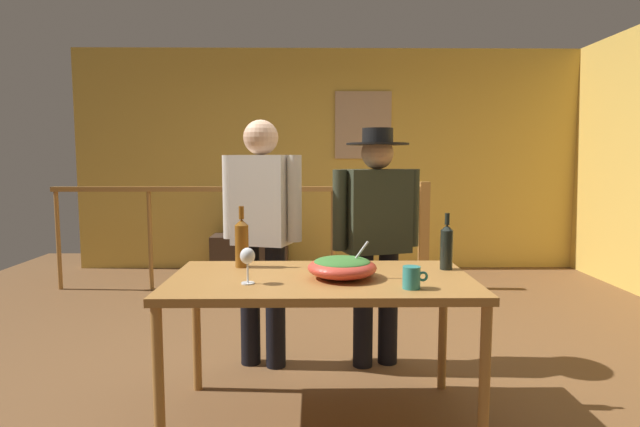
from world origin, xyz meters
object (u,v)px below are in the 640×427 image
Objects in this scene: tv_console at (250,254)px; person_standing_left at (262,224)px; wine_bottle_amber at (242,242)px; wine_bottle_dark at (447,246)px; wine_glass at (248,258)px; framed_picture at (363,125)px; salad_bowl at (342,266)px; stair_railing at (301,219)px; serving_table at (321,290)px; mug_teal at (412,277)px; person_standing_right at (377,227)px; flat_screen_tv at (249,215)px.

person_standing_left is at bearing -81.38° from tv_console.
wine_bottle_dark is at bearing -3.91° from wine_bottle_amber.
wine_bottle_amber is at bearing 101.69° from wine_glass.
framed_picture is 2.34× the size of salad_bowl.
stair_railing is at bearing 108.12° from wine_bottle_dark.
serving_table is at bearing 22.28° from wine_glass.
framed_picture reaches higher than mug_teal.
wine_bottle_amber is at bearing 150.45° from serving_table.
framed_picture is 0.90× the size of tv_console.
framed_picture reaches higher than wine_bottle_dark.
salad_bowl is (0.28, -2.82, 0.08)m from stair_railing.
framed_picture is 0.21× the size of stair_railing.
person_standing_right is (0.27, 0.77, 0.10)m from salad_bowl.
wine_bottle_amber reaches higher than mug_teal.
flat_screen_tv is 0.32× the size of person_standing_right.
person_standing_right is (-0.20, -3.08, -0.85)m from framed_picture.
framed_picture is at bearing 76.86° from wine_glass.
wine_bottle_dark is (0.68, 0.17, 0.20)m from serving_table.
framed_picture is 1.63× the size of flat_screen_tv.
wine_glass is 0.11× the size of person_standing_right.
serving_table is 0.54m from wine_bottle_amber.
tv_console is 3.65m from serving_table.
flat_screen_tv is 1.44× the size of salad_bowl.
person_standing_right is (0.73, 0.89, 0.03)m from wine_glass.
tv_console is at bearing 107.79° from mug_teal.
stair_railing is at bearing 86.44° from wine_glass.
flat_screen_tv is at bearing 96.33° from wine_bottle_amber.
tv_console is 0.59× the size of serving_table.
wine_bottle_dark is at bearing 13.96° from serving_table.
person_standing_left reaches higher than flat_screen_tv.
flat_screen_tv is 3.65m from salad_bowl.
mug_teal is at bearing -122.55° from wine_bottle_dark.
wine_bottle_dark is (0.58, 0.20, 0.07)m from salad_bowl.
wine_glass is 0.57× the size of wine_bottle_dark.
framed_picture is 0.50× the size of person_standing_left.
flat_screen_tv is at bearing -166.81° from framed_picture.
serving_table is (0.80, -3.50, -0.00)m from flat_screen_tv.
person_standing_left is 1.03× the size of person_standing_right.
person_standing_left is at bearing 151.57° from wine_bottle_dark.
stair_railing is 7.83× the size of flat_screen_tv.
mug_teal is (0.31, -0.22, -0.01)m from salad_bowl.
framed_picture is at bearing 11.95° from tv_console.
tv_console is at bearing -168.05° from framed_picture.
wine_bottle_dark is at bearing 19.13° from salad_bowl.
person_standing_right is (0.37, 0.74, 0.22)m from serving_table.
wine_bottle_dark is at bearing 16.88° from wine_glass.
mug_teal is at bearing -72.21° from tv_console.
wine_bottle_amber is at bearing 149.87° from mug_teal.
wine_bottle_amber is 0.21× the size of person_standing_left.
flat_screen_tv is 3.68m from wine_glass.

